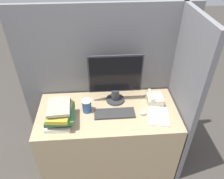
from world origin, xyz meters
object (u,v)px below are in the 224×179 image
desk_telephone (154,99)px  mouse (143,113)px  keyboard (115,113)px  monitor (115,80)px  book_stack (60,114)px  coffee_cup (87,106)px

desk_telephone → mouse: bearing=-130.8°
keyboard → mouse: 0.27m
monitor → desk_telephone: size_ratio=2.82×
keyboard → desk_telephone: size_ratio=2.09×
mouse → book_stack: size_ratio=0.19×
mouse → keyboard: bearing=176.0°
keyboard → monitor: bearing=83.3°
coffee_cup → book_stack: bearing=-152.9°
mouse → coffee_cup: bearing=171.1°
mouse → book_stack: 0.76m
mouse → desk_telephone: 0.21m
coffee_cup → book_stack: 0.26m
monitor → mouse: bearing=-42.8°
keyboard → mouse: size_ratio=6.34×
monitor → book_stack: monitor is taller
keyboard → book_stack: size_ratio=1.19×
coffee_cup → book_stack: book_stack is taller
keyboard → book_stack: book_stack is taller
coffee_cup → desk_telephone: 0.67m
book_stack → desk_telephone: (0.89, 0.20, -0.05)m
monitor → keyboard: bearing=-96.7°
keyboard → mouse: mouse is taller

